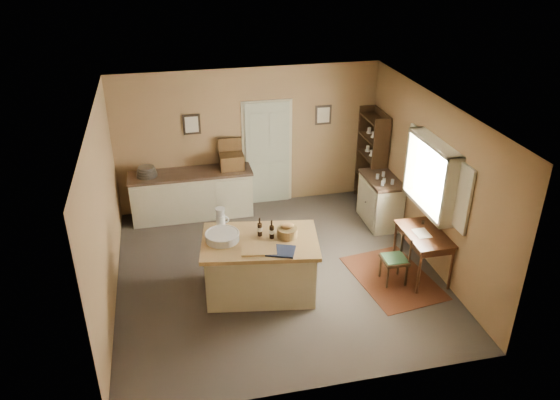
{
  "coord_description": "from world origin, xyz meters",
  "views": [
    {
      "loc": [
        -1.54,
        -7.11,
        5.04
      ],
      "look_at": [
        0.11,
        0.27,
        1.15
      ],
      "focal_mm": 35.0,
      "sensor_mm": 36.0,
      "label": 1
    }
  ],
  "objects_px": {
    "desk_chair": "(394,260)",
    "sideboard": "(192,192)",
    "work_island": "(260,264)",
    "shelving_unit": "(374,158)",
    "right_cabinet": "(380,200)",
    "writing_desk": "(424,238)"
  },
  "relations": [
    {
      "from": "shelving_unit",
      "to": "sideboard",
      "type": "bearing_deg",
      "value": 176.73
    },
    {
      "from": "shelving_unit",
      "to": "right_cabinet",
      "type": "bearing_deg",
      "value": -100.33
    },
    {
      "from": "sideboard",
      "to": "desk_chair",
      "type": "height_order",
      "value": "sideboard"
    },
    {
      "from": "sideboard",
      "to": "desk_chair",
      "type": "relative_size",
      "value": 2.82
    },
    {
      "from": "desk_chair",
      "to": "shelving_unit",
      "type": "xyz_separation_m",
      "value": [
        0.65,
        2.65,
        0.53
      ]
    },
    {
      "from": "desk_chair",
      "to": "right_cabinet",
      "type": "distance_m",
      "value": 1.89
    },
    {
      "from": "sideboard",
      "to": "right_cabinet",
      "type": "xyz_separation_m",
      "value": [
        3.35,
        -1.02,
        -0.02
      ]
    },
    {
      "from": "writing_desk",
      "to": "work_island",
      "type": "bearing_deg",
      "value": 177.14
    },
    {
      "from": "writing_desk",
      "to": "right_cabinet",
      "type": "relative_size",
      "value": 0.98
    },
    {
      "from": "work_island",
      "to": "sideboard",
      "type": "xyz_separation_m",
      "value": [
        -0.79,
        2.64,
        -0.0
      ]
    },
    {
      "from": "right_cabinet",
      "to": "shelving_unit",
      "type": "xyz_separation_m",
      "value": [
        0.15,
        0.82,
        0.48
      ]
    },
    {
      "from": "desk_chair",
      "to": "work_island",
      "type": "bearing_deg",
      "value": 175.23
    },
    {
      "from": "work_island",
      "to": "sideboard",
      "type": "relative_size",
      "value": 0.81
    },
    {
      "from": "work_island",
      "to": "sideboard",
      "type": "distance_m",
      "value": 2.75
    },
    {
      "from": "sideboard",
      "to": "desk_chair",
      "type": "distance_m",
      "value": 4.03
    },
    {
      "from": "writing_desk",
      "to": "shelving_unit",
      "type": "xyz_separation_m",
      "value": [
        0.15,
        2.57,
        0.26
      ]
    },
    {
      "from": "desk_chair",
      "to": "right_cabinet",
      "type": "bearing_deg",
      "value": 75.81
    },
    {
      "from": "work_island",
      "to": "writing_desk",
      "type": "distance_m",
      "value": 2.57
    },
    {
      "from": "writing_desk",
      "to": "shelving_unit",
      "type": "distance_m",
      "value": 2.58
    },
    {
      "from": "sideboard",
      "to": "shelving_unit",
      "type": "relative_size",
      "value": 1.21
    },
    {
      "from": "sideboard",
      "to": "right_cabinet",
      "type": "bearing_deg",
      "value": -16.97
    },
    {
      "from": "desk_chair",
      "to": "sideboard",
      "type": "bearing_deg",
      "value": 136.08
    }
  ]
}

